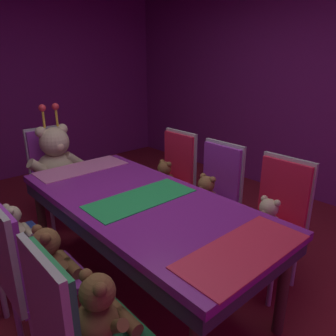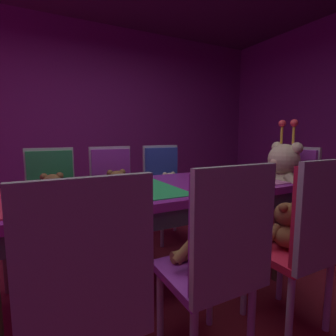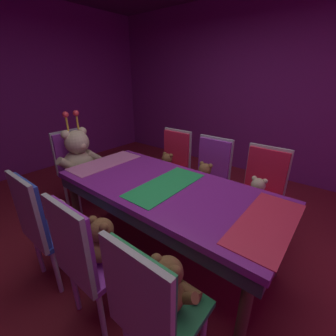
{
  "view_description": "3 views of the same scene",
  "coord_description": "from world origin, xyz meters",
  "px_view_note": "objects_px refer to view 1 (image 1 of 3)",
  "views": [
    {
      "loc": [
        -1.22,
        -1.64,
        1.67
      ],
      "look_at": [
        0.23,
        -0.02,
        0.92
      ],
      "focal_mm": 34.69,
      "sensor_mm": 36.0,
      "label": 1
    },
    {
      "loc": [
        1.66,
        -0.7,
        1.11
      ],
      "look_at": [
        -0.21,
        0.27,
        0.83
      ],
      "focal_mm": 27.93,
      "sensor_mm": 36.0,
      "label": 2
    },
    {
      "loc": [
        -1.34,
        -1.11,
        1.63
      ],
      "look_at": [
        0.12,
        0.07,
        0.85
      ],
      "focal_mm": 24.03,
      "sensor_mm": 36.0,
      "label": 3
    }
  ],
  "objects_px": {
    "teddy_right_1": "(206,194)",
    "chair_right_2": "(175,171)",
    "banquet_table": "(141,210)",
    "teddy_left_1": "(49,256)",
    "teddy_left_2": "(14,225)",
    "throne_chair": "(51,165)",
    "chair_right_0": "(278,209)",
    "chair_right_1": "(217,188)",
    "chair_left_0": "(69,327)",
    "teddy_left_0": "(100,309)",
    "king_teddy_bear": "(57,158)",
    "teddy_right_0": "(267,218)",
    "chair_left_1": "(22,267)",
    "teddy_right_2": "(164,176)"
  },
  "relations": [
    {
      "from": "chair_left_0",
      "to": "teddy_right_1",
      "type": "relative_size",
      "value": 3.27
    },
    {
      "from": "teddy_left_0",
      "to": "chair_right_2",
      "type": "distance_m",
      "value": 1.89
    },
    {
      "from": "chair_right_2",
      "to": "chair_right_1",
      "type": "bearing_deg",
      "value": 87.37
    },
    {
      "from": "chair_left_0",
      "to": "teddy_right_1",
      "type": "xyz_separation_m",
      "value": [
        1.49,
        0.57,
        -0.02
      ]
    },
    {
      "from": "chair_left_0",
      "to": "king_teddy_bear",
      "type": "bearing_deg",
      "value": 67.25
    },
    {
      "from": "chair_left_1",
      "to": "teddy_left_2",
      "type": "bearing_deg",
      "value": 76.99
    },
    {
      "from": "banquet_table",
      "to": "teddy_left_0",
      "type": "xyz_separation_m",
      "value": [
        -0.67,
        -0.57,
        -0.05
      ]
    },
    {
      "from": "chair_right_1",
      "to": "throne_chair",
      "type": "relative_size",
      "value": 1.0
    },
    {
      "from": "chair_right_1",
      "to": "chair_left_0",
      "type": "bearing_deg",
      "value": 19.32
    },
    {
      "from": "teddy_left_0",
      "to": "teddy_right_0",
      "type": "distance_m",
      "value": 1.36
    },
    {
      "from": "chair_left_1",
      "to": "chair_right_2",
      "type": "xyz_separation_m",
      "value": [
        1.66,
        0.58,
        0.0
      ]
    },
    {
      "from": "teddy_right_2",
      "to": "throne_chair",
      "type": "relative_size",
      "value": 0.29
    },
    {
      "from": "chair_right_0",
      "to": "chair_left_1",
      "type": "bearing_deg",
      "value": -18.56
    },
    {
      "from": "teddy_left_2",
      "to": "chair_right_1",
      "type": "distance_m",
      "value": 1.6
    },
    {
      "from": "teddy_right_0",
      "to": "banquet_table",
      "type": "bearing_deg",
      "value": -40.01
    },
    {
      "from": "king_teddy_bear",
      "to": "throne_chair",
      "type": "bearing_deg",
      "value": 180.0
    },
    {
      "from": "chair_right_0",
      "to": "chair_right_1",
      "type": "bearing_deg",
      "value": -88.54
    },
    {
      "from": "chair_right_0",
      "to": "throne_chair",
      "type": "relative_size",
      "value": 1.0
    },
    {
      "from": "teddy_left_2",
      "to": "chair_right_0",
      "type": "xyz_separation_m",
      "value": [
        1.52,
        -1.12,
        0.03
      ]
    },
    {
      "from": "teddy_right_1",
      "to": "king_teddy_bear",
      "type": "height_order",
      "value": "king_teddy_bear"
    },
    {
      "from": "chair_left_0",
      "to": "teddy_left_1",
      "type": "relative_size",
      "value": 2.9
    },
    {
      "from": "teddy_right_0",
      "to": "chair_right_2",
      "type": "distance_m",
      "value": 1.14
    },
    {
      "from": "teddy_right_0",
      "to": "teddy_left_1",
      "type": "bearing_deg",
      "value": -22.15
    },
    {
      "from": "teddy_left_1",
      "to": "king_teddy_bear",
      "type": "relative_size",
      "value": 0.43
    },
    {
      "from": "chair_left_1",
      "to": "teddy_left_1",
      "type": "distance_m",
      "value": 0.15
    },
    {
      "from": "chair_right_0",
      "to": "teddy_left_2",
      "type": "bearing_deg",
      "value": -36.3
    },
    {
      "from": "banquet_table",
      "to": "throne_chair",
      "type": "height_order",
      "value": "throne_chair"
    },
    {
      "from": "chair_left_1",
      "to": "chair_right_1",
      "type": "relative_size",
      "value": 1.0
    },
    {
      "from": "teddy_right_0",
      "to": "throne_chair",
      "type": "bearing_deg",
      "value": -72.08
    },
    {
      "from": "chair_left_1",
      "to": "throne_chair",
      "type": "height_order",
      "value": "same"
    },
    {
      "from": "chair_right_1",
      "to": "chair_right_2",
      "type": "distance_m",
      "value": 0.56
    },
    {
      "from": "teddy_left_0",
      "to": "teddy_right_1",
      "type": "xyz_separation_m",
      "value": [
        1.34,
        0.57,
        -0.02
      ]
    },
    {
      "from": "throne_chair",
      "to": "king_teddy_bear",
      "type": "xyz_separation_m",
      "value": [
        0.0,
        -0.16,
        0.11
      ]
    },
    {
      "from": "chair_left_1",
      "to": "king_teddy_bear",
      "type": "height_order",
      "value": "king_teddy_bear"
    },
    {
      "from": "teddy_left_0",
      "to": "teddy_right_1",
      "type": "relative_size",
      "value": 1.15
    },
    {
      "from": "teddy_left_0",
      "to": "teddy_right_1",
      "type": "bearing_deg",
      "value": 23.1
    },
    {
      "from": "chair_right_0",
      "to": "chair_right_2",
      "type": "bearing_deg",
      "value": -90.56
    },
    {
      "from": "banquet_table",
      "to": "teddy_left_2",
      "type": "relative_size",
      "value": 7.41
    },
    {
      "from": "chair_right_2",
      "to": "throne_chair",
      "type": "relative_size",
      "value": 1.0
    },
    {
      "from": "teddy_left_2",
      "to": "throne_chair",
      "type": "height_order",
      "value": "throne_chair"
    },
    {
      "from": "banquet_table",
      "to": "teddy_left_1",
      "type": "xyz_separation_m",
      "value": [
        -0.68,
        -0.02,
        -0.06
      ]
    },
    {
      "from": "teddy_right_1",
      "to": "chair_right_2",
      "type": "bearing_deg",
      "value": -106.88
    },
    {
      "from": "chair_left_0",
      "to": "teddy_left_2",
      "type": "distance_m",
      "value": 1.12
    },
    {
      "from": "throne_chair",
      "to": "teddy_left_0",
      "type": "bearing_deg",
      "value": -17.62
    },
    {
      "from": "teddy_right_1",
      "to": "throne_chair",
      "type": "height_order",
      "value": "throne_chair"
    },
    {
      "from": "teddy_left_1",
      "to": "throne_chair",
      "type": "distance_m",
      "value": 1.7
    },
    {
      "from": "chair_right_0",
      "to": "king_teddy_bear",
      "type": "relative_size",
      "value": 1.26
    },
    {
      "from": "teddy_right_1",
      "to": "teddy_right_2",
      "type": "height_order",
      "value": "teddy_right_1"
    },
    {
      "from": "teddy_right_2",
      "to": "chair_right_0",
      "type": "bearing_deg",
      "value": 96.63
    },
    {
      "from": "banquet_table",
      "to": "chair_right_2",
      "type": "xyz_separation_m",
      "value": [
        0.84,
        0.56,
        -0.05
      ]
    }
  ]
}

